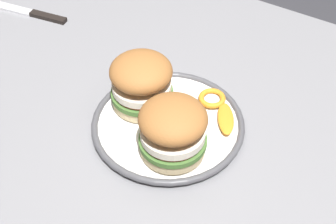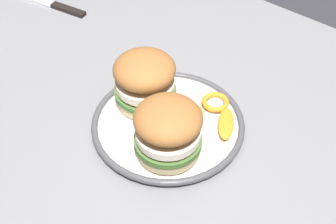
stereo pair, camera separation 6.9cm
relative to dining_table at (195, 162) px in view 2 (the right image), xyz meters
name	(u,v)px [view 2 (the right image)]	position (x,y,z in m)	size (l,w,h in m)	color
dining_table	(195,162)	(0.00, 0.00, 0.00)	(1.36, 0.87, 0.75)	gray
dinner_plate	(168,124)	(-0.04, -0.03, 0.11)	(0.27, 0.27, 0.02)	white
sandwich_half_left	(168,129)	(0.00, -0.09, 0.17)	(0.15, 0.15, 0.10)	beige
sandwich_half_right	(145,80)	(-0.11, -0.02, 0.17)	(0.15, 0.15, 0.10)	beige
orange_peel_curled	(217,103)	(0.00, 0.05, 0.12)	(0.07, 0.07, 0.01)	orange
orange_peel_strip_long	(189,108)	(-0.03, 0.01, 0.12)	(0.06, 0.03, 0.01)	orange
orange_peel_strip_short	(226,123)	(0.04, 0.02, 0.12)	(0.06, 0.08, 0.01)	orange
table_knife	(52,5)	(-0.50, 0.10, 0.10)	(0.22, 0.06, 0.01)	silver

